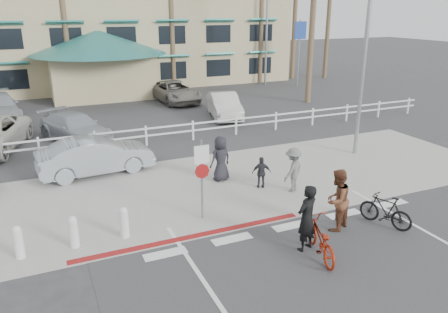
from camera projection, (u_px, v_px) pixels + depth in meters
name	position (u px, v px, depth m)	size (l,w,h in m)	color
ground	(302.00, 235.00, 12.88)	(140.00, 140.00, 0.00)	#333335
bike_path	(346.00, 270.00, 11.14)	(12.00, 16.00, 0.01)	#333335
sidewalk_plaza	(237.00, 182.00, 16.77)	(22.00, 7.00, 0.01)	gray
cross_street	(200.00, 152.00, 20.23)	(40.00, 5.00, 0.01)	#333335
parking_lot	(148.00, 110.00, 28.46)	(50.00, 16.00, 0.01)	#333335
curb_red	(192.00, 237.00, 12.77)	(7.00, 0.25, 0.02)	maroon
rail_fence	(195.00, 130.00, 22.00)	(29.40, 0.16, 1.00)	silver
building	(130.00, 16.00, 38.65)	(28.00, 16.00, 11.30)	tan
sign_post	(202.00, 176.00, 13.43)	(0.50, 0.10, 2.90)	gray
bollard_0	(124.00, 222.00, 12.62)	(0.26, 0.26, 0.95)	silver
bollard_1	(74.00, 232.00, 12.09)	(0.26, 0.26, 0.95)	silver
bollard_2	(18.00, 242.00, 11.55)	(0.26, 0.26, 0.95)	silver
streetlight_0	(365.00, 53.00, 18.66)	(0.60, 2.00, 9.00)	gray
streetlight_1	(267.00, 28.00, 36.70)	(0.60, 2.00, 9.50)	gray
info_sign	(299.00, 53.00, 36.36)	(1.20, 0.16, 5.60)	navy
palm_5	(171.00, 6.00, 33.95)	(4.00, 4.00, 13.00)	#163B1C
palm_7	(262.00, 0.00, 36.84)	(4.00, 4.00, 14.00)	#163B1C
palm_9	(329.00, 6.00, 39.67)	(4.00, 4.00, 13.00)	#163B1C
bike_red	(320.00, 239.00, 11.64)	(0.69, 1.97, 1.03)	maroon
rider_red	(307.00, 218.00, 11.82)	(0.70, 0.46, 1.91)	black
bike_black	(385.00, 210.00, 13.29)	(0.47, 1.68, 1.01)	black
rider_black	(337.00, 200.00, 12.94)	(0.93, 0.72, 1.91)	brown
pedestrian_a	(293.00, 170.00, 15.70)	(1.06, 0.61, 1.65)	slate
pedestrian_child	(261.00, 173.00, 16.07)	(0.70, 0.29, 1.20)	#282A2F
pedestrian_b	(221.00, 159.00, 16.68)	(0.86, 0.56, 1.77)	black
car_white_sedan	(96.00, 156.00, 17.44)	(1.57, 4.51, 1.48)	gray
lot_car_1	(75.00, 128.00, 21.75)	(1.94, 4.78, 1.39)	#939AA3
lot_car_3	(224.00, 106.00, 26.40)	(1.57, 4.51, 1.49)	beige
lot_car_5	(175.00, 92.00, 30.86)	(2.42, 5.25, 1.46)	gray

